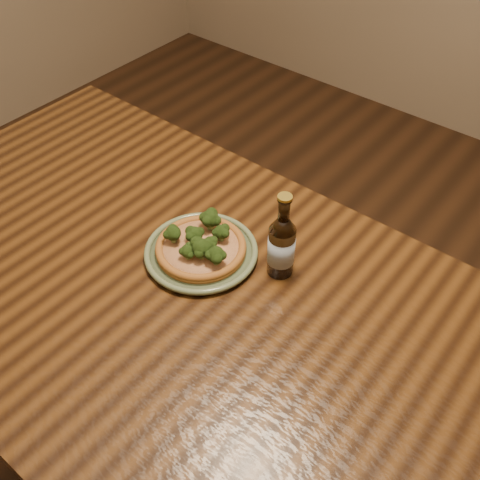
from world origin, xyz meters
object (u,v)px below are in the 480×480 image
Objects in this scene: plate at (201,252)px; pizza at (201,246)px; beer_bottle at (282,245)px; table at (178,313)px.

plate is 1.26× the size of pizza.
pizza is (0.00, 0.00, 0.02)m from plate.
pizza is 0.96× the size of beer_bottle.
pizza is at bearing 11.08° from plate.
table is 7.61× the size of beer_bottle.
plate is (-0.02, 0.10, 0.10)m from table.
pizza is at bearing 98.36° from table.
beer_bottle is (0.16, 0.07, 0.05)m from pizza.
plate is at bearing -168.92° from pizza.
pizza is (-0.02, 0.10, 0.12)m from table.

